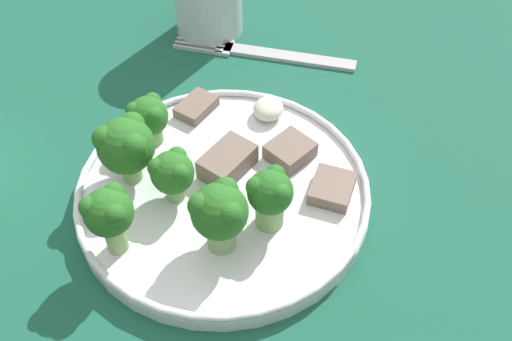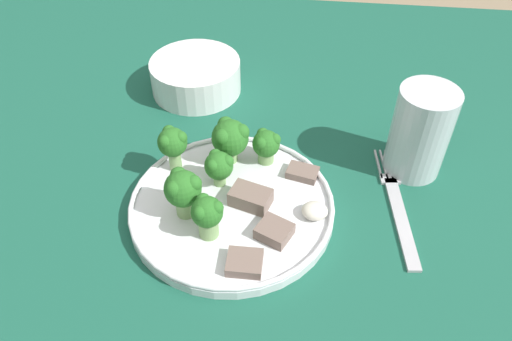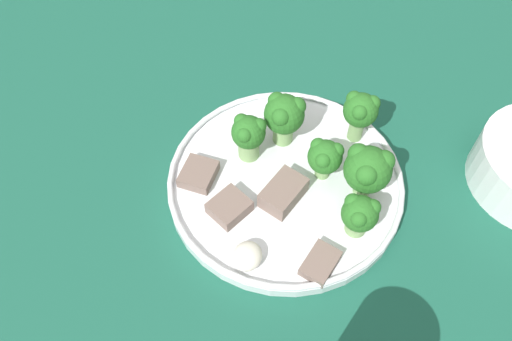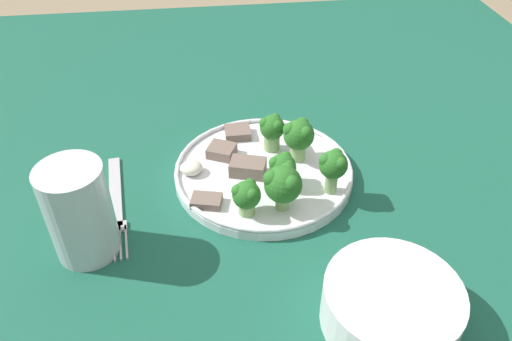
# 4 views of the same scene
# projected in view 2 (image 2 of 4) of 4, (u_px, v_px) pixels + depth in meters

# --- Properties ---
(table) EXTENTS (1.23, 1.19, 0.73)m
(table) POSITION_uv_depth(u_px,v_px,m) (243.00, 274.00, 0.62)
(table) COLOR #195642
(table) RESTS_ON ground_plane
(dinner_plate) EXTENTS (0.24, 0.24, 0.02)m
(dinner_plate) POSITION_uv_depth(u_px,v_px,m) (232.00, 206.00, 0.58)
(dinner_plate) COLOR white
(dinner_plate) RESTS_ON table
(fork) EXTENTS (0.04, 0.19, 0.00)m
(fork) POSITION_uv_depth(u_px,v_px,m) (397.00, 205.00, 0.59)
(fork) COLOR #B2B2B7
(fork) RESTS_ON table
(cream_bowl) EXTENTS (0.13, 0.13, 0.05)m
(cream_bowl) POSITION_uv_depth(u_px,v_px,m) (196.00, 77.00, 0.74)
(cream_bowl) COLOR white
(cream_bowl) RESTS_ON table
(drinking_glass) EXTENTS (0.07, 0.07, 0.12)m
(drinking_glass) POSITION_uv_depth(u_px,v_px,m) (419.00, 136.00, 0.60)
(drinking_glass) COLOR silver
(drinking_glass) RESTS_ON table
(broccoli_floret_near_rim_left) EXTENTS (0.04, 0.04, 0.06)m
(broccoli_floret_near_rim_left) POSITION_uv_depth(u_px,v_px,m) (183.00, 189.00, 0.54)
(broccoli_floret_near_rim_left) COLOR #7FA866
(broccoli_floret_near_rim_left) RESTS_ON dinner_plate
(broccoli_floret_center_left) EXTENTS (0.04, 0.03, 0.05)m
(broccoli_floret_center_left) POSITION_uv_depth(u_px,v_px,m) (219.00, 166.00, 0.58)
(broccoli_floret_center_left) COLOR #7FA866
(broccoli_floret_center_left) RESTS_ON dinner_plate
(broccoli_floret_back_left) EXTENTS (0.03, 0.03, 0.05)m
(broccoli_floret_back_left) POSITION_uv_depth(u_px,v_px,m) (266.00, 144.00, 0.61)
(broccoli_floret_back_left) COLOR #7FA866
(broccoli_floret_back_left) RESTS_ON dinner_plate
(broccoli_floret_front_left) EXTENTS (0.04, 0.03, 0.05)m
(broccoli_floret_front_left) POSITION_uv_depth(u_px,v_px,m) (207.00, 214.00, 0.52)
(broccoli_floret_front_left) COLOR #7FA866
(broccoli_floret_front_left) RESTS_ON dinner_plate
(broccoli_floret_center_back) EXTENTS (0.04, 0.04, 0.06)m
(broccoli_floret_center_back) POSITION_uv_depth(u_px,v_px,m) (173.00, 143.00, 0.59)
(broccoli_floret_center_back) COLOR #7FA866
(broccoli_floret_center_back) RESTS_ON dinner_plate
(broccoli_floret_mid_cluster) EXTENTS (0.05, 0.05, 0.06)m
(broccoli_floret_mid_cluster) POSITION_uv_depth(u_px,v_px,m) (230.00, 137.00, 0.60)
(broccoli_floret_mid_cluster) COLOR #7FA866
(broccoli_floret_mid_cluster) RESTS_ON dinner_plate
(meat_slice_front_slice) EXTENTS (0.05, 0.04, 0.02)m
(meat_slice_front_slice) POSITION_uv_depth(u_px,v_px,m) (251.00, 198.00, 0.57)
(meat_slice_front_slice) COLOR #756056
(meat_slice_front_slice) RESTS_ON dinner_plate
(meat_slice_middle_slice) EXTENTS (0.05, 0.04, 0.01)m
(meat_slice_middle_slice) POSITION_uv_depth(u_px,v_px,m) (274.00, 231.00, 0.54)
(meat_slice_middle_slice) COLOR #756056
(meat_slice_middle_slice) RESTS_ON dinner_plate
(meat_slice_rear_slice) EXTENTS (0.04, 0.03, 0.01)m
(meat_slice_rear_slice) POSITION_uv_depth(u_px,v_px,m) (303.00, 173.00, 0.61)
(meat_slice_rear_slice) COLOR #756056
(meat_slice_rear_slice) RESTS_ON dinner_plate
(meat_slice_edge_slice) EXTENTS (0.04, 0.03, 0.01)m
(meat_slice_edge_slice) POSITION_uv_depth(u_px,v_px,m) (245.00, 263.00, 0.51)
(meat_slice_edge_slice) COLOR #756056
(meat_slice_edge_slice) RESTS_ON dinner_plate
(sauce_dollop) EXTENTS (0.03, 0.03, 0.02)m
(sauce_dollop) POSITION_uv_depth(u_px,v_px,m) (315.00, 211.00, 0.56)
(sauce_dollop) COLOR silver
(sauce_dollop) RESTS_ON dinner_plate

